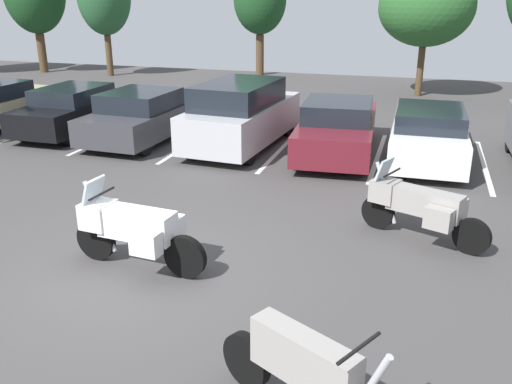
{
  "coord_description": "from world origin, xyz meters",
  "views": [
    {
      "loc": [
        3.96,
        -6.71,
        4.1
      ],
      "look_at": [
        1.49,
        1.39,
        0.99
      ],
      "focal_mm": 38.52,
      "sensor_mm": 36.0,
      "label": 1
    }
  ],
  "objects_px": {
    "car_champagne": "(0,104)",
    "car_maroon": "(338,128)",
    "car_charcoal": "(143,116)",
    "motorcycle_third": "(420,206)",
    "car_black": "(76,109)",
    "car_white": "(428,133)",
    "car_silver": "(241,115)",
    "motorcycle_touring": "(133,228)",
    "motorcycle_second": "(305,373)"
  },
  "relations": [
    {
      "from": "car_champagne",
      "to": "car_maroon",
      "type": "relative_size",
      "value": 0.94
    },
    {
      "from": "car_champagne",
      "to": "car_charcoal",
      "type": "height_order",
      "value": "car_charcoal"
    },
    {
      "from": "motorcycle_third",
      "to": "car_maroon",
      "type": "xyz_separation_m",
      "value": [
        -2.21,
        4.99,
        0.07
      ]
    },
    {
      "from": "car_black",
      "to": "car_maroon",
      "type": "height_order",
      "value": "car_maroon"
    },
    {
      "from": "car_maroon",
      "to": "car_champagne",
      "type": "bearing_deg",
      "value": 179.78
    },
    {
      "from": "car_champagne",
      "to": "car_white",
      "type": "height_order",
      "value": "car_champagne"
    },
    {
      "from": "car_maroon",
      "to": "car_silver",
      "type": "bearing_deg",
      "value": -177.42
    },
    {
      "from": "motorcycle_touring",
      "to": "car_charcoal",
      "type": "relative_size",
      "value": 0.52
    },
    {
      "from": "car_black",
      "to": "motorcycle_touring",
      "type": "bearing_deg",
      "value": -50.96
    },
    {
      "from": "motorcycle_third",
      "to": "car_champagne",
      "type": "bearing_deg",
      "value": 158.93
    },
    {
      "from": "car_champagne",
      "to": "car_white",
      "type": "bearing_deg",
      "value": 0.44
    },
    {
      "from": "car_champagne",
      "to": "car_maroon",
      "type": "bearing_deg",
      "value": -0.22
    },
    {
      "from": "car_maroon",
      "to": "car_white",
      "type": "xyz_separation_m",
      "value": [
        2.29,
        0.14,
        -0.01
      ]
    },
    {
      "from": "car_charcoal",
      "to": "motorcycle_second",
      "type": "bearing_deg",
      "value": -54.56
    },
    {
      "from": "car_champagne",
      "to": "car_maroon",
      "type": "xyz_separation_m",
      "value": [
        10.84,
        -0.04,
        0.02
      ]
    },
    {
      "from": "car_charcoal",
      "to": "car_silver",
      "type": "xyz_separation_m",
      "value": [
        2.95,
        0.12,
        0.2
      ]
    },
    {
      "from": "car_champagne",
      "to": "car_black",
      "type": "xyz_separation_m",
      "value": [
        2.76,
        0.1,
        0.01
      ]
    },
    {
      "from": "motorcycle_third",
      "to": "car_maroon",
      "type": "height_order",
      "value": "car_maroon"
    },
    {
      "from": "car_black",
      "to": "car_charcoal",
      "type": "xyz_separation_m",
      "value": [
        2.48,
        -0.37,
        0.01
      ]
    },
    {
      "from": "car_champagne",
      "to": "car_charcoal",
      "type": "bearing_deg",
      "value": -3.04
    },
    {
      "from": "car_silver",
      "to": "motorcycle_second",
      "type": "bearing_deg",
      "value": -68.22
    },
    {
      "from": "car_black",
      "to": "motorcycle_third",
      "type": "bearing_deg",
      "value": -26.47
    },
    {
      "from": "car_charcoal",
      "to": "motorcycle_third",
      "type": "bearing_deg",
      "value": -31.31
    },
    {
      "from": "car_silver",
      "to": "car_white",
      "type": "xyz_separation_m",
      "value": [
        4.94,
        0.26,
        -0.22
      ]
    },
    {
      "from": "car_champagne",
      "to": "car_silver",
      "type": "bearing_deg",
      "value": -1.12
    },
    {
      "from": "car_maroon",
      "to": "car_white",
      "type": "distance_m",
      "value": 2.3
    },
    {
      "from": "car_silver",
      "to": "motorcycle_touring",
      "type": "bearing_deg",
      "value": -84.94
    },
    {
      "from": "motorcycle_second",
      "to": "car_white",
      "type": "relative_size",
      "value": 0.42
    },
    {
      "from": "motorcycle_third",
      "to": "car_white",
      "type": "relative_size",
      "value": 0.45
    },
    {
      "from": "car_champagne",
      "to": "car_black",
      "type": "bearing_deg",
      "value": 1.98
    },
    {
      "from": "motorcycle_third",
      "to": "car_white",
      "type": "xyz_separation_m",
      "value": [
        0.08,
        5.13,
        0.06
      ]
    },
    {
      "from": "car_champagne",
      "to": "car_white",
      "type": "xyz_separation_m",
      "value": [
        13.13,
        0.1,
        0.0
      ]
    },
    {
      "from": "motorcycle_touring",
      "to": "motorcycle_third",
      "type": "distance_m",
      "value": 4.83
    },
    {
      "from": "car_charcoal",
      "to": "car_maroon",
      "type": "relative_size",
      "value": 0.88
    },
    {
      "from": "motorcycle_third",
      "to": "motorcycle_touring",
      "type": "bearing_deg",
      "value": -150.63
    },
    {
      "from": "motorcycle_touring",
      "to": "car_champagne",
      "type": "distance_m",
      "value": 11.52
    },
    {
      "from": "car_black",
      "to": "car_maroon",
      "type": "xyz_separation_m",
      "value": [
        8.08,
        -0.14,
        0.01
      ]
    },
    {
      "from": "motorcycle_second",
      "to": "car_black",
      "type": "xyz_separation_m",
      "value": [
        -9.32,
        9.99,
        0.08
      ]
    },
    {
      "from": "car_charcoal",
      "to": "car_white",
      "type": "distance_m",
      "value": 7.9
    },
    {
      "from": "motorcycle_third",
      "to": "car_black",
      "type": "xyz_separation_m",
      "value": [
        -10.29,
        5.12,
        0.07
      ]
    },
    {
      "from": "car_silver",
      "to": "car_white",
      "type": "distance_m",
      "value": 4.95
    },
    {
      "from": "motorcycle_second",
      "to": "car_champagne",
      "type": "distance_m",
      "value": 15.62
    },
    {
      "from": "car_silver",
      "to": "car_maroon",
      "type": "height_order",
      "value": "car_silver"
    },
    {
      "from": "motorcycle_third",
      "to": "car_silver",
      "type": "height_order",
      "value": "car_silver"
    },
    {
      "from": "motorcycle_touring",
      "to": "car_maroon",
      "type": "height_order",
      "value": "car_maroon"
    },
    {
      "from": "motorcycle_second",
      "to": "car_charcoal",
      "type": "distance_m",
      "value": 11.8
    },
    {
      "from": "car_black",
      "to": "car_silver",
      "type": "distance_m",
      "value": 5.44
    },
    {
      "from": "motorcycle_third",
      "to": "car_black",
      "type": "distance_m",
      "value": 11.49
    },
    {
      "from": "car_champagne",
      "to": "car_silver",
      "type": "xyz_separation_m",
      "value": [
        8.19,
        -0.16,
        0.22
      ]
    },
    {
      "from": "motorcycle_third",
      "to": "car_charcoal",
      "type": "relative_size",
      "value": 0.5
    }
  ]
}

